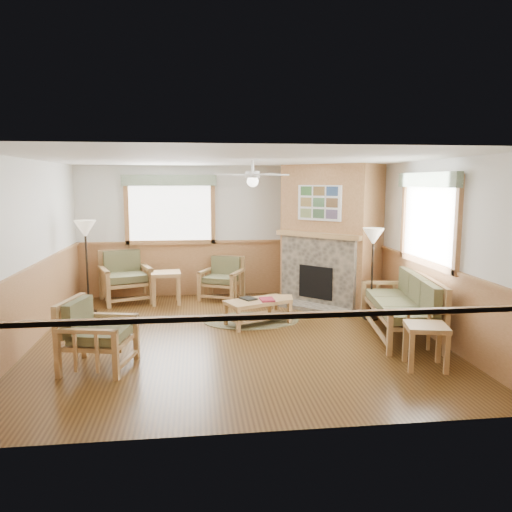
{
  "coord_description": "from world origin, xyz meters",
  "views": [
    {
      "loc": [
        -0.59,
        -7.43,
        2.37
      ],
      "look_at": [
        0.4,
        0.7,
        1.15
      ],
      "focal_mm": 35.0,
      "sensor_mm": 36.0,
      "label": 1
    }
  ],
  "objects": [
    {
      "name": "footstool",
      "position": [
        0.85,
        0.95,
        0.19
      ],
      "size": [
        0.5,
        0.5,
        0.38
      ],
      "primitive_type": null,
      "rotation": [
        0.0,
        0.0,
        -0.16
      ],
      "color": "#AA824F",
      "rests_on": "floor"
    },
    {
      "name": "braided_rug",
      "position": [
        0.34,
        0.85,
        0.01
      ],
      "size": [
        2.18,
        2.18,
        0.01
      ],
      "primitive_type": "cylinder",
      "rotation": [
        0.0,
        0.0,
        0.43
      ],
      "color": "brown",
      "rests_on": "floor"
    },
    {
      "name": "sofa",
      "position": [
        2.55,
        -0.2,
        0.47
      ],
      "size": [
        2.14,
        1.13,
        0.94
      ],
      "primitive_type": null,
      "rotation": [
        0.0,
        0.0,
        -1.72
      ],
      "color": "#AA824F",
      "rests_on": "floor"
    },
    {
      "name": "fireplace",
      "position": [
        2.05,
        2.05,
        1.35
      ],
      "size": [
        3.11,
        3.11,
        2.7
      ],
      "primitive_type": null,
      "rotation": [
        0.0,
        0.0,
        -0.79
      ],
      "color": "#A47143",
      "rests_on": "floor"
    },
    {
      "name": "armchair_back_right",
      "position": [
        -0.08,
        2.55,
        0.42
      ],
      "size": [
        1.0,
        1.0,
        0.85
      ],
      "primitive_type": null,
      "rotation": [
        0.0,
        0.0,
        -0.43
      ],
      "color": "#AA824F",
      "rests_on": "floor"
    },
    {
      "name": "wainscot",
      "position": [
        0.0,
        0.0,
        0.55
      ],
      "size": [
        6.0,
        6.0,
        1.1
      ],
      "primitive_type": null,
      "color": "#A47143",
      "rests_on": "floor"
    },
    {
      "name": "armchair_left",
      "position": [
        -1.84,
        -1.1,
        0.45
      ],
      "size": [
        0.96,
        0.96,
        0.9
      ],
      "primitive_type": null,
      "rotation": [
        0.0,
        0.0,
        1.34
      ],
      "color": "#AA824F",
      "rests_on": "floor"
    },
    {
      "name": "armchair_back_left",
      "position": [
        -1.99,
        2.55,
        0.5
      ],
      "size": [
        1.14,
        1.14,
        1.01
      ],
      "primitive_type": null,
      "rotation": [
        0.0,
        0.0,
        0.33
      ],
      "color": "#AA824F",
      "rests_on": "floor"
    },
    {
      "name": "floor",
      "position": [
        0.0,
        0.0,
        -0.01
      ],
      "size": [
        6.0,
        6.0,
        0.01
      ],
      "primitive_type": "cube",
      "color": "#503416",
      "rests_on": "ground"
    },
    {
      "name": "ceiling_fan",
      "position": [
        0.3,
        0.3,
        2.66
      ],
      "size": [
        1.59,
        1.59,
        0.36
      ],
      "primitive_type": null,
      "rotation": [
        0.0,
        0.0,
        0.35
      ],
      "color": "white",
      "rests_on": "ceiling"
    },
    {
      "name": "end_table_chairs",
      "position": [
        -1.18,
        2.31,
        0.31
      ],
      "size": [
        0.6,
        0.58,
        0.63
      ],
      "primitive_type": null,
      "rotation": [
        0.0,
        0.0,
        0.08
      ],
      "color": "#AA824F",
      "rests_on": "floor"
    },
    {
      "name": "wall_back",
      "position": [
        0.0,
        3.0,
        1.35
      ],
      "size": [
        6.0,
        0.02,
        2.7
      ],
      "primitive_type": "cube",
      "color": "silver",
      "rests_on": "floor"
    },
    {
      "name": "wall_right",
      "position": [
        3.0,
        0.0,
        1.35
      ],
      "size": [
        0.02,
        6.0,
        2.7
      ],
      "primitive_type": "cube",
      "color": "silver",
      "rests_on": "floor"
    },
    {
      "name": "wall_front",
      "position": [
        0.0,
        -3.0,
        1.35
      ],
      "size": [
        6.0,
        0.02,
        2.7
      ],
      "primitive_type": "cube",
      "color": "silver",
      "rests_on": "floor"
    },
    {
      "name": "coffee_table",
      "position": [
        0.42,
        0.61,
        0.21
      ],
      "size": [
        1.18,
        0.9,
        0.42
      ],
      "primitive_type": null,
      "rotation": [
        0.0,
        0.0,
        0.4
      ],
      "color": "#AA824F",
      "rests_on": "floor"
    },
    {
      "name": "book_red",
      "position": [
        0.57,
        0.56,
        0.45
      ],
      "size": [
        0.24,
        0.31,
        0.03
      ],
      "primitive_type": "cube",
      "rotation": [
        0.0,
        0.0,
        0.06
      ],
      "color": "maroon",
      "rests_on": "coffee_table"
    },
    {
      "name": "floor_lamp_left",
      "position": [
        -2.55,
        1.75,
        0.85
      ],
      "size": [
        0.5,
        0.5,
        1.7
      ],
      "primitive_type": null,
      "rotation": [
        0.0,
        0.0,
        -0.37
      ],
      "color": "black",
      "rests_on": "floor"
    },
    {
      "name": "floor_lamp_right",
      "position": [
        2.41,
        0.71,
        0.8
      ],
      "size": [
        0.48,
        0.48,
        1.6
      ],
      "primitive_type": null,
      "rotation": [
        0.0,
        0.0,
        -0.39
      ],
      "color": "black",
      "rests_on": "floor"
    },
    {
      "name": "window_right",
      "position": [
        2.96,
        -0.2,
        2.53
      ],
      "size": [
        0.16,
        1.9,
        1.5
      ],
      "primitive_type": null,
      "color": "white",
      "rests_on": "wall_right"
    },
    {
      "name": "ceiling",
      "position": [
        0.0,
        0.0,
        2.7
      ],
      "size": [
        6.0,
        6.0,
        0.01
      ],
      "primitive_type": "cube",
      "color": "white",
      "rests_on": "floor"
    },
    {
      "name": "window_back",
      "position": [
        -1.1,
        2.96,
        2.53
      ],
      "size": [
        1.9,
        0.16,
        1.5
      ],
      "primitive_type": null,
      "color": "white",
      "rests_on": "wall_back"
    },
    {
      "name": "book_dark",
      "position": [
        0.27,
        0.68,
        0.45
      ],
      "size": [
        0.31,
        0.33,
        0.03
      ],
      "primitive_type": "cube",
      "rotation": [
        0.0,
        0.0,
        0.53
      ],
      "color": "black",
      "rests_on": "coffee_table"
    },
    {
      "name": "end_table_sofa",
      "position": [
        2.31,
        -1.59,
        0.29
      ],
      "size": [
        0.61,
        0.59,
        0.57
      ],
      "primitive_type": null,
      "rotation": [
        0.0,
        0.0,
        -0.23
      ],
      "color": "#AA824F",
      "rests_on": "floor"
    },
    {
      "name": "wall_left",
      "position": [
        -3.0,
        0.0,
        1.35
      ],
      "size": [
        0.02,
        6.0,
        2.7
      ],
      "primitive_type": "cube",
      "color": "silver",
      "rests_on": "floor"
    }
  ]
}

